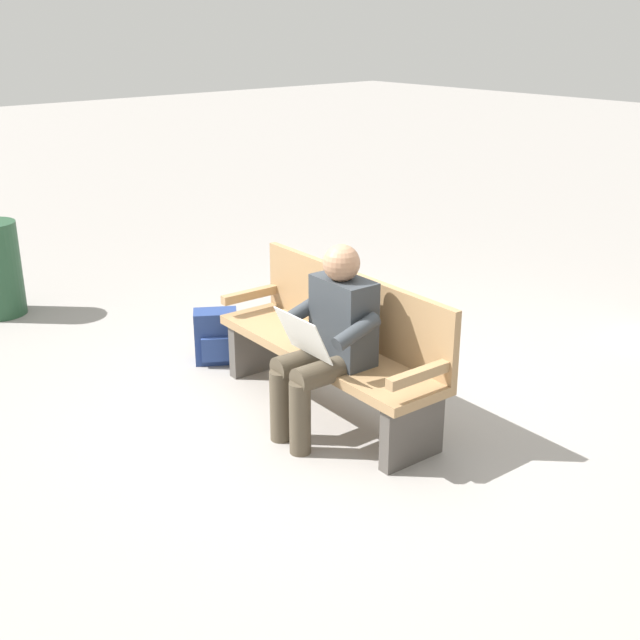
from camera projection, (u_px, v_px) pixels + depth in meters
name	position (u px, v px, depth m)	size (l,w,h in m)	color
ground_plane	(326.00, 410.00, 5.24)	(40.00, 40.00, 0.00)	gray
bench_near	(335.00, 343.00, 5.12)	(1.82, 0.58, 0.90)	#9E7A51
person_seated	(329.00, 337.00, 4.75)	(0.59, 0.59, 1.18)	#33383D
backpack	(216.00, 337.00, 5.91)	(0.34, 0.37, 0.40)	navy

